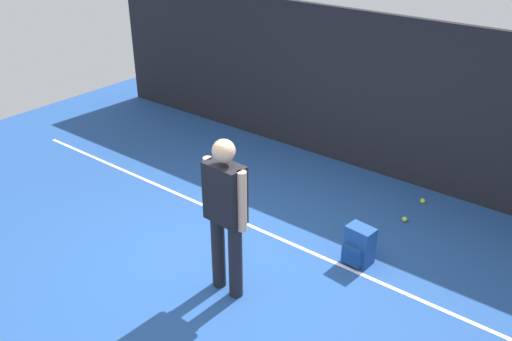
{
  "coord_description": "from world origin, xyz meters",
  "views": [
    {
      "loc": [
        3.29,
        -3.75,
        3.74
      ],
      "look_at": [
        0.0,
        0.4,
        1.0
      ],
      "focal_mm": 38.92,
      "sensor_mm": 36.0,
      "label": 1
    }
  ],
  "objects_px": {
    "tennis_ball_mid_court": "(220,179)",
    "tennis_player": "(225,210)",
    "tennis_ball_far_left": "(423,201)",
    "backpack": "(359,246)",
    "tennis_ball_near_player": "(405,219)"
  },
  "relations": [
    {
      "from": "backpack",
      "to": "tennis_player",
      "type": "bearing_deg",
      "value": -117.31
    },
    {
      "from": "backpack",
      "to": "tennis_ball_near_player",
      "type": "distance_m",
      "value": 1.11
    },
    {
      "from": "tennis_ball_near_player",
      "to": "tennis_ball_far_left",
      "type": "bearing_deg",
      "value": 90.71
    },
    {
      "from": "tennis_ball_mid_court",
      "to": "tennis_ball_far_left",
      "type": "height_order",
      "value": "same"
    },
    {
      "from": "backpack",
      "to": "tennis_ball_far_left",
      "type": "xyz_separation_m",
      "value": [
        0.05,
        1.66,
        -0.18
      ]
    },
    {
      "from": "tennis_player",
      "to": "tennis_ball_mid_court",
      "type": "distance_m",
      "value": 2.54
    },
    {
      "from": "tennis_player",
      "to": "tennis_ball_far_left",
      "type": "relative_size",
      "value": 25.76
    },
    {
      "from": "backpack",
      "to": "tennis_ball_near_player",
      "type": "height_order",
      "value": "backpack"
    },
    {
      "from": "backpack",
      "to": "tennis_ball_near_player",
      "type": "relative_size",
      "value": 6.67
    },
    {
      "from": "tennis_ball_near_player",
      "to": "tennis_player",
      "type": "bearing_deg",
      "value": -110.39
    },
    {
      "from": "tennis_ball_mid_court",
      "to": "tennis_player",
      "type": "bearing_deg",
      "value": -46.39
    },
    {
      "from": "backpack",
      "to": "tennis_ball_mid_court",
      "type": "relative_size",
      "value": 6.67
    },
    {
      "from": "tennis_ball_mid_court",
      "to": "tennis_ball_far_left",
      "type": "bearing_deg",
      "value": 25.66
    },
    {
      "from": "tennis_player",
      "to": "backpack",
      "type": "relative_size",
      "value": 3.86
    },
    {
      "from": "tennis_player",
      "to": "tennis_ball_far_left",
      "type": "xyz_separation_m",
      "value": [
        0.87,
        2.91,
        -0.93
      ]
    }
  ]
}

